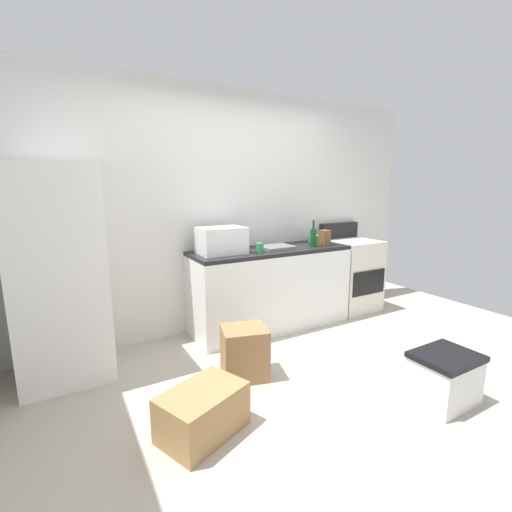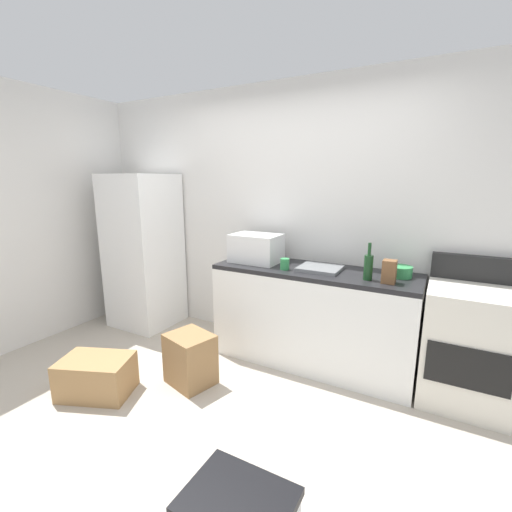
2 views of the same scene
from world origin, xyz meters
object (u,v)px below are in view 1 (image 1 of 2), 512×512
object	(u,v)px
cardboard_box_large	(203,412)
microwave	(221,240)
wine_bottle	(313,237)
knife_block	(325,238)
storage_bin	(444,378)
refrigerator	(59,275)
mixing_bowl	(316,239)
cardboard_box_medium	(245,352)
stove_oven	(351,274)
coffee_mug	(260,248)

from	to	relation	value
cardboard_box_large	microwave	bearing A→B (deg)	60.67
wine_bottle	cardboard_box_large	distance (m)	2.33
knife_block	cardboard_box_large	xyz separation A→B (m)	(-1.97, -1.18, -0.84)
cardboard_box_large	storage_bin	world-z (taller)	storage_bin
refrigerator	storage_bin	bearing A→B (deg)	-37.24
mixing_bowl	cardboard_box_large	xyz separation A→B (m)	(-2.03, -1.40, -0.79)
knife_block	mixing_bowl	distance (m)	0.24
refrigerator	cardboard_box_large	bearing A→B (deg)	-60.14
mixing_bowl	cardboard_box_medium	world-z (taller)	mixing_bowl
cardboard_box_large	storage_bin	xyz separation A→B (m)	(1.66, -0.56, 0.04)
refrigerator	stove_oven	size ratio (longest dim) A/B	1.59
stove_oven	cardboard_box_large	xyz separation A→B (m)	(-2.55, -1.31, -0.31)
stove_oven	knife_block	bearing A→B (deg)	-166.87
refrigerator	coffee_mug	size ratio (longest dim) A/B	17.44
microwave	mixing_bowl	size ratio (longest dim) A/B	2.42
stove_oven	coffee_mug	bearing A→B (deg)	-174.38
cardboard_box_medium	mixing_bowl	bearing A→B (deg)	31.95
stove_oven	coffee_mug	distance (m)	1.53
stove_oven	cardboard_box_large	bearing A→B (deg)	-152.82
knife_block	wine_bottle	bearing A→B (deg)	175.86
knife_block	storage_bin	xyz separation A→B (m)	(-0.31, -1.73, -0.80)
cardboard_box_large	refrigerator	bearing A→B (deg)	119.86
mixing_bowl	storage_bin	world-z (taller)	mixing_bowl
refrigerator	mixing_bowl	size ratio (longest dim) A/B	9.18
storage_bin	stove_oven	bearing A→B (deg)	64.63
stove_oven	coffee_mug	world-z (taller)	stove_oven
wine_bottle	mixing_bowl	xyz separation A→B (m)	(0.22, 0.21, -0.06)
wine_bottle	mixing_bowl	size ratio (longest dim) A/B	1.58
refrigerator	stove_oven	xyz separation A→B (m)	(3.27, 0.06, -0.41)
microwave	storage_bin	bearing A→B (deg)	-63.61
knife_block	mixing_bowl	bearing A→B (deg)	76.07
wine_bottle	stove_oven	bearing A→B (deg)	9.48
wine_bottle	cardboard_box_medium	world-z (taller)	wine_bottle
mixing_bowl	coffee_mug	bearing A→B (deg)	-165.87
microwave	cardboard_box_large	world-z (taller)	microwave
stove_oven	storage_bin	size ratio (longest dim) A/B	2.39
refrigerator	knife_block	xyz separation A→B (m)	(2.69, -0.08, 0.12)
microwave	coffee_mug	bearing A→B (deg)	-21.50
wine_bottle	storage_bin	world-z (taller)	wine_bottle
coffee_mug	wine_bottle	bearing A→B (deg)	1.59
stove_oven	microwave	size ratio (longest dim) A/B	2.39
cardboard_box_medium	refrigerator	bearing A→B (deg)	148.88
wine_bottle	mixing_bowl	world-z (taller)	wine_bottle
coffee_mug	knife_block	bearing A→B (deg)	0.54
refrigerator	wine_bottle	bearing A→B (deg)	-1.52
wine_bottle	knife_block	xyz separation A→B (m)	(0.16, -0.01, -0.02)
storage_bin	wine_bottle	bearing A→B (deg)	85.05
coffee_mug	knife_block	size ratio (longest dim) A/B	0.56
microwave	cardboard_box_medium	bearing A→B (deg)	-102.13
microwave	mixing_bowl	bearing A→B (deg)	3.93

